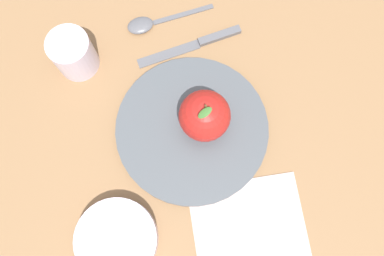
# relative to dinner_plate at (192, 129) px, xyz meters

# --- Properties ---
(ground_plane) EXTENTS (2.40, 2.40, 0.00)m
(ground_plane) POSITION_rel_dinner_plate_xyz_m (-0.02, 0.01, -0.01)
(ground_plane) COLOR olive
(dinner_plate) EXTENTS (0.26, 0.26, 0.02)m
(dinner_plate) POSITION_rel_dinner_plate_xyz_m (0.00, 0.00, 0.00)
(dinner_plate) COLOR #4C5156
(dinner_plate) RESTS_ON ground_plane
(apple) EXTENTS (0.08, 0.08, 0.10)m
(apple) POSITION_rel_dinner_plate_xyz_m (-0.01, 0.02, 0.05)
(apple) COLOR #B21E19
(apple) RESTS_ON dinner_plate
(side_bowl) EXTENTS (0.13, 0.13, 0.03)m
(side_bowl) POSITION_rel_dinner_plate_xyz_m (0.19, -0.10, 0.01)
(side_bowl) COLOR silver
(side_bowl) RESTS_ON ground_plane
(cup) EXTENTS (0.07, 0.07, 0.08)m
(cup) POSITION_rel_dinner_plate_xyz_m (-0.10, -0.22, 0.03)
(cup) COLOR silver
(cup) RESTS_ON ground_plane
(knife) EXTENTS (0.10, 0.18, 0.01)m
(knife) POSITION_rel_dinner_plate_xyz_m (-0.16, -0.01, -0.01)
(knife) COLOR #59595E
(knife) RESTS_ON ground_plane
(spoon) EXTENTS (0.09, 0.16, 0.01)m
(spoon) POSITION_rel_dinner_plate_xyz_m (-0.19, -0.10, -0.01)
(spoon) COLOR #59595E
(spoon) RESTS_ON ground_plane
(linen_napkin) EXTENTS (0.18, 0.21, 0.00)m
(linen_napkin) POSITION_rel_dinner_plate_xyz_m (0.14, 0.11, -0.01)
(linen_napkin) COLOR beige
(linen_napkin) RESTS_ON ground_plane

